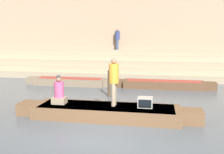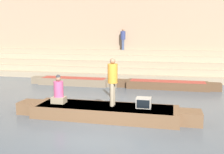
% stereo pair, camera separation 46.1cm
% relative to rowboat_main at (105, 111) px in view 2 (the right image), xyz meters
% --- Properties ---
extents(ground_plane, '(120.00, 120.00, 0.00)m').
position_rel_rowboat_main_xyz_m(ground_plane, '(0.19, -1.47, -0.25)').
color(ground_plane, '#4C5660').
extents(ghat_steps, '(36.00, 3.59, 1.93)m').
position_rel_rowboat_main_xyz_m(ghat_steps, '(0.19, 10.30, 0.46)').
color(ghat_steps, gray).
rests_on(ghat_steps, ground).
extents(back_wall, '(34.20, 1.28, 6.91)m').
position_rel_rowboat_main_xyz_m(back_wall, '(0.19, 12.21, 3.18)').
color(back_wall, tan).
rests_on(back_wall, ground).
extents(rowboat_main, '(6.93, 1.57, 0.47)m').
position_rel_rowboat_main_xyz_m(rowboat_main, '(0.00, 0.00, 0.00)').
color(rowboat_main, brown).
rests_on(rowboat_main, ground).
extents(person_standing, '(0.37, 0.37, 1.77)m').
position_rel_rowboat_main_xyz_m(person_standing, '(0.27, 0.12, 1.23)').
color(person_standing, gray).
rests_on(person_standing, rowboat_main).
extents(person_rowing, '(0.52, 0.41, 1.11)m').
position_rel_rowboat_main_xyz_m(person_rowing, '(-1.84, 0.00, 0.66)').
color(person_rowing, gray).
rests_on(person_rowing, rowboat_main).
extents(tv_set, '(0.54, 0.43, 0.37)m').
position_rel_rowboat_main_xyz_m(tv_set, '(1.43, 0.07, 0.41)').
color(tv_set, '#9E998E').
rests_on(tv_set, rowboat_main).
extents(moored_boat_shore, '(5.58, 1.05, 0.44)m').
position_rel_rowboat_main_xyz_m(moored_boat_shore, '(-3.55, 6.03, -0.01)').
color(moored_boat_shore, '#756651').
rests_on(moored_boat_shore, ground).
extents(moored_boat_distant, '(5.90, 1.05, 0.44)m').
position_rel_rowboat_main_xyz_m(moored_boat_distant, '(2.16, 6.07, -0.01)').
color(moored_boat_distant, brown).
rests_on(moored_boat_distant, ground).
extents(mooring_post, '(0.15, 0.15, 1.34)m').
position_rel_rowboat_main_xyz_m(mooring_post, '(-0.55, 3.42, 0.42)').
color(mooring_post, '#473828').
rests_on(mooring_post, ground).
extents(person_on_steps, '(0.38, 0.38, 1.64)m').
position_rel_rowboat_main_xyz_m(person_on_steps, '(-1.41, 11.25, 2.62)').
color(person_on_steps, '#3D4C75').
rests_on(person_on_steps, ghat_steps).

